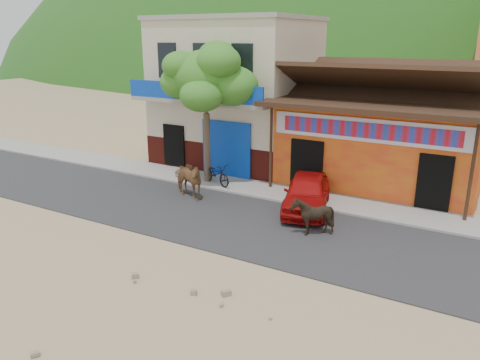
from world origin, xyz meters
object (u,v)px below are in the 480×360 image
Objects in this scene: cow_tan at (187,180)px; cow_dark at (312,216)px; scooter at (216,174)px; red_car at (307,192)px; tree at (206,114)px; cafe_chair_left at (181,168)px; cafe_chair_right at (187,166)px.

cow_tan reaches higher than cow_dark.
red_car is at bearing -78.10° from scooter.
cow_tan is 0.44× the size of red_car.
tree is at bearing 152.19° from red_car.
red_car is 6.57m from cafe_chair_left.
cow_tan is 4.82m from red_car.
cow_tan is at bearing -79.02° from tree.
red_car is at bearing -61.87° from cow_tan.
cafe_chair_left is (-1.80, 1.94, -0.23)m from cow_tan.
red_car is (4.71, 1.05, -0.05)m from cow_tan.
scooter reaches higher than cafe_chair_right.
cafe_chair_right is (0.00, 0.48, -0.03)m from cafe_chair_left.
red_car reaches higher than cow_dark.
cow_tan is at bearing -164.79° from scooter.
tree is 2.61m from scooter.
cow_tan reaches higher than scooter.
scooter is (-4.50, 0.77, -0.13)m from red_car.
cow_dark is at bearing -84.53° from cow_tan.
cow_dark is 0.32× the size of red_car.
cow_dark is 8.28m from cafe_chair_right.
cafe_chair_left is (-6.50, 0.89, -0.17)m from red_car.
cafe_chair_right is at bearing 52.17° from cow_tan.
cow_dark is at bearing -18.86° from cafe_chair_right.
cow_tan is (0.40, -2.05, -2.35)m from tree.
cafe_chair_left is at bearing -106.24° from cow_dark.
cow_dark reaches higher than cafe_chair_right.
tree reaches higher than red_car.
cafe_chair_right is (-2.00, 0.60, -0.07)m from scooter.
scooter is 2.10× the size of cafe_chair_left.
cow_tan is at bearing -47.69° from cafe_chair_right.
cafe_chair_left is (-7.53, 2.96, -0.14)m from cow_dark.
red_car reaches higher than cafe_chair_right.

